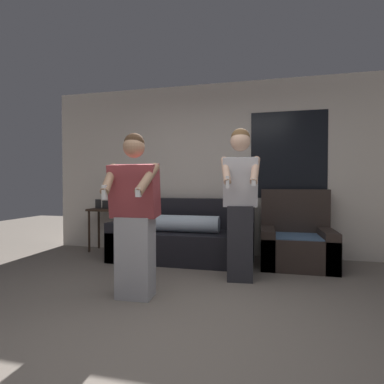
{
  "coord_description": "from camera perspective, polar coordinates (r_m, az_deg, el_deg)",
  "views": [
    {
      "loc": [
        0.67,
        -2.09,
        1.1
      ],
      "look_at": [
        -0.05,
        0.99,
        1.02
      ],
      "focal_mm": 28.0,
      "sensor_mm": 36.0,
      "label": 1
    }
  ],
  "objects": [
    {
      "name": "ground_plane",
      "position": [
        2.46,
        -4.55,
        -25.22
      ],
      "size": [
        14.0,
        14.0,
        0.0
      ],
      "primitive_type": "plane",
      "color": "slate"
    },
    {
      "name": "wall_back",
      "position": [
        4.8,
        5.41,
        4.42
      ],
      "size": [
        5.68,
        0.07,
        2.7
      ],
      "color": "silver",
      "rests_on": "ground_plane"
    },
    {
      "name": "couch",
      "position": [
        4.48,
        -1.61,
        -8.74
      ],
      "size": [
        2.03,
        0.91,
        0.89
      ],
      "color": "black",
      "rests_on": "ground_plane"
    },
    {
      "name": "armchair",
      "position": [
        4.4,
        19.2,
        -8.88
      ],
      "size": [
        0.94,
        0.83,
        1.03
      ],
      "color": "#332823",
      "rests_on": "ground_plane"
    },
    {
      "name": "side_table",
      "position": [
        5.19,
        -16.07,
        -4.39
      ],
      "size": [
        0.53,
        0.38,
        0.86
      ],
      "color": "#332319",
      "rests_on": "ground_plane"
    },
    {
      "name": "person_left",
      "position": [
        2.96,
        -10.86,
        -4.54
      ],
      "size": [
        0.52,
        0.48,
        1.6
      ],
      "color": "#B2B2B7",
      "rests_on": "ground_plane"
    },
    {
      "name": "person_right",
      "position": [
        3.46,
        9.15,
        -1.88
      ],
      "size": [
        0.45,
        0.5,
        1.74
      ],
      "color": "#28282D",
      "rests_on": "ground_plane"
    }
  ]
}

